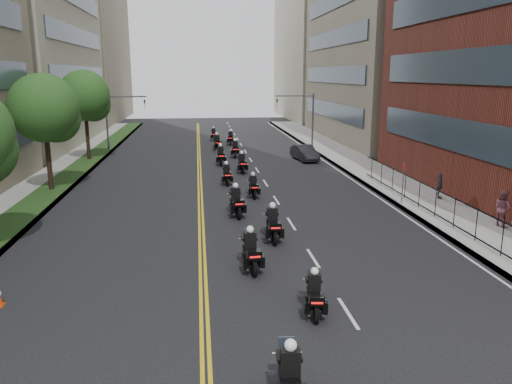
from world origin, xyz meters
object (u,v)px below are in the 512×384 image
Objects in this scene: motorcycle_6 at (227,175)px; motorcycle_11 at (231,139)px; motorcycle_5 at (253,187)px; motorcycle_3 at (273,226)px; motorcycle_2 at (251,253)px; motorcycle_12 at (214,135)px; motorcycle_10 at (217,144)px; motorcycle_7 at (242,164)px; motorcycle_4 at (236,203)px; pedestrian_b at (503,208)px; pedestrian_c at (440,186)px; motorcycle_0 at (291,384)px; motorcycle_9 at (235,150)px; motorcycle_1 at (314,296)px; parked_sedan at (305,153)px; motorcycle_8 at (221,156)px.

motorcycle_11 is (1.62, 20.11, 0.02)m from motorcycle_6.
motorcycle_3 is at bearing -90.83° from motorcycle_5.
motorcycle_3 is (1.40, 3.46, 0.01)m from motorcycle_2.
motorcycle_12 is at bearing 93.49° from motorcycle_3.
motorcycle_10 reaches higher than motorcycle_12.
motorcycle_6 is 0.94× the size of motorcycle_7.
motorcycle_4 reaches higher than motorcycle_11.
motorcycle_2 is at bearing 95.92° from pedestrian_b.
pedestrian_b is 5.80m from pedestrian_c.
pedestrian_c is (12.60, 1.85, 0.22)m from motorcycle_4.
pedestrian_c is (12.62, 18.23, 0.25)m from motorcycle_0.
pedestrian_c is at bearing 29.92° from motorcycle_3.
motorcycle_11 is at bearing 91.96° from motorcycle_9.
motorcycle_9 is at bearing 97.86° from motorcycle_1.
pedestrian_c is (11.15, -17.86, 0.23)m from motorcycle_9.
motorcycle_4 is at bearing -98.60° from motorcycle_7.
parked_sedan is 2.64× the size of pedestrian_c.
motorcycle_11 is at bearing 91.28° from motorcycle_0.
motorcycle_3 reaches higher than motorcycle_2.
motorcycle_12 is at bearing 9.41° from pedestrian_b.
motorcycle_8 is 8.06m from motorcycle_10.
motorcycle_12 is (-0.14, 32.37, -0.09)m from motorcycle_4.
motorcycle_0 is 20.62m from motorcycle_5.
motorcycle_6 is 11.90m from parked_sedan.
motorcycle_10 is (-1.68, 35.71, 0.13)m from motorcycle_1.
motorcycle_11 is at bearing 61.78° from motorcycle_10.
motorcycle_0 is 36.12m from motorcycle_9.
motorcycle_10 is 10.12m from parked_sedan.
motorcycle_10 is (-0.06, 23.97, 0.01)m from motorcycle_4.
motorcycle_2 reaches higher than pedestrian_c.
motorcycle_3 reaches higher than motorcycle_9.
motorcycle_0 is 0.95× the size of motorcycle_4.
motorcycle_3 is 22.45m from parked_sedan.
motorcycle_1 is 0.87× the size of motorcycle_2.
motorcycle_10 is 8.40m from motorcycle_12.
motorcycle_12 is (-1.51, 36.69, -0.08)m from motorcycle_3.
motorcycle_6 reaches higher than motorcycle_5.
motorcycle_4 is 1.07× the size of motorcycle_11.
motorcycle_3 is 1.09× the size of motorcycle_6.
motorcycle_7 is 0.93× the size of motorcycle_10.
motorcycle_2 is 1.12× the size of motorcycle_5.
motorcycle_0 reaches higher than motorcycle_6.
motorcycle_7 is 0.95× the size of motorcycle_8.
motorcycle_0 is 0.97× the size of motorcycle_9.
motorcycle_2 reaches higher than parked_sedan.
parked_sedan is at bearing -18.98° from motorcycle_9.
motorcycle_8 is at bearing -90.75° from motorcycle_12.
motorcycle_4 is 8.09m from motorcycle_6.
motorcycle_2 is 0.99× the size of motorcycle_3.
motorcycle_2 is at bearing 93.35° from motorcycle_0.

